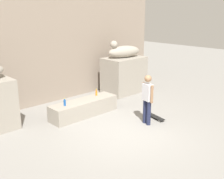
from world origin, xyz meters
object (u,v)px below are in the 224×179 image
object	(u,v)px
statue_reclining_right	(124,51)
skater	(147,97)
bottle_blue	(65,103)
skateboard	(155,117)
bottle_orange	(96,93)

from	to	relation	value
statue_reclining_right	skater	distance (m)	3.84
statue_reclining_right	bottle_blue	xyz separation A→B (m)	(-3.90, -1.07, -1.23)
skateboard	statue_reclining_right	bearing A→B (deg)	166.60
skateboard	bottle_blue	world-z (taller)	bottle_blue
skateboard	bottle_blue	distance (m)	3.18
statue_reclining_right	skater	bearing A→B (deg)	67.37
statue_reclining_right	bottle_blue	bearing A→B (deg)	26.08
bottle_blue	statue_reclining_right	bearing A→B (deg)	15.33
statue_reclining_right	skateboard	bearing A→B (deg)	74.84
skater	statue_reclining_right	bearing A→B (deg)	159.57
skater	bottle_orange	xyz separation A→B (m)	(-0.33, 2.19, -0.26)
skater	bottle_blue	world-z (taller)	skater
skater	bottle_blue	distance (m)	2.77
skateboard	bottle_blue	bearing A→B (deg)	-116.36
statue_reclining_right	bottle_orange	size ratio (longest dim) A/B	6.61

